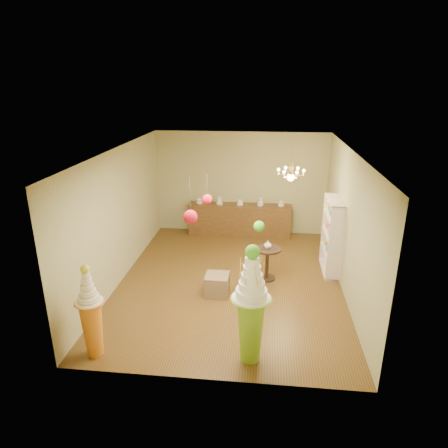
# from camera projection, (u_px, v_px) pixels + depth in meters

# --- Properties ---
(floor) EXTENTS (6.50, 6.50, 0.00)m
(floor) POSITION_uv_depth(u_px,v_px,m) (230.00, 281.00, 9.21)
(floor) COLOR brown
(floor) RESTS_ON ground
(ceiling) EXTENTS (6.50, 6.50, 0.00)m
(ceiling) POSITION_uv_depth(u_px,v_px,m) (231.00, 151.00, 8.19)
(ceiling) COLOR silver
(ceiling) RESTS_ON ground
(wall_back) EXTENTS (5.00, 0.04, 3.00)m
(wall_back) POSITION_uv_depth(u_px,v_px,m) (241.00, 183.00, 11.74)
(wall_back) COLOR tan
(wall_back) RESTS_ON ground
(wall_front) EXTENTS (5.00, 0.04, 3.00)m
(wall_front) POSITION_uv_depth(u_px,v_px,m) (209.00, 294.00, 5.66)
(wall_front) COLOR tan
(wall_front) RESTS_ON ground
(wall_left) EXTENTS (0.04, 6.50, 3.00)m
(wall_left) POSITION_uv_depth(u_px,v_px,m) (120.00, 216.00, 8.95)
(wall_left) COLOR tan
(wall_left) RESTS_ON ground
(wall_right) EXTENTS (0.04, 6.50, 3.00)m
(wall_right) POSITION_uv_depth(u_px,v_px,m) (348.00, 224.00, 8.45)
(wall_right) COLOR tan
(wall_right) RESTS_ON ground
(pedestal_green) EXTENTS (0.74, 0.74, 2.05)m
(pedestal_green) POSITION_uv_depth(u_px,v_px,m) (251.00, 315.00, 6.35)
(pedestal_green) COLOR #87C02A
(pedestal_green) RESTS_ON floor
(pedestal_orange) EXTENTS (0.56, 0.56, 1.67)m
(pedestal_orange) POSITION_uv_depth(u_px,v_px,m) (92.00, 321.00, 6.53)
(pedestal_orange) COLOR orange
(pedestal_orange) RESTS_ON floor
(burlap_riser) EXTENTS (0.51, 0.51, 0.45)m
(burlap_riser) POSITION_uv_depth(u_px,v_px,m) (217.00, 285.00, 8.57)
(burlap_riser) COLOR #7E6245
(burlap_riser) RESTS_ON floor
(sideboard) EXTENTS (3.04, 0.54, 1.16)m
(sideboard) POSITION_uv_depth(u_px,v_px,m) (240.00, 219.00, 11.82)
(sideboard) COLOR brown
(sideboard) RESTS_ON floor
(shelving_unit) EXTENTS (0.33, 1.20, 1.80)m
(shelving_unit) POSITION_uv_depth(u_px,v_px,m) (332.00, 236.00, 9.41)
(shelving_unit) COLOR silver
(shelving_unit) RESTS_ON floor
(round_table) EXTENTS (0.72, 0.72, 0.77)m
(round_table) POSITION_uv_depth(u_px,v_px,m) (267.00, 259.00, 9.14)
(round_table) COLOR black
(round_table) RESTS_ON floor
(vase) EXTENTS (0.21, 0.21, 0.18)m
(vase) POSITION_uv_depth(u_px,v_px,m) (268.00, 244.00, 9.02)
(vase) COLOR silver
(vase) RESTS_ON round_table
(pom_red_left) EXTENTS (0.23, 0.23, 0.81)m
(pom_red_left) POSITION_uv_depth(u_px,v_px,m) (190.00, 217.00, 6.39)
(pom_red_left) COLOR #3C332B
(pom_red_left) RESTS_ON ceiling
(pom_green_mid) EXTENTS (0.19, 0.19, 1.11)m
(pom_green_mid) POSITION_uv_depth(u_px,v_px,m) (259.00, 226.00, 6.89)
(pom_green_mid) COLOR #3C332B
(pom_green_mid) RESTS_ON ceiling
(pom_red_right) EXTENTS (0.17, 0.17, 0.58)m
(pom_red_right) POSITION_uv_depth(u_px,v_px,m) (207.00, 199.00, 6.60)
(pom_red_right) COLOR #3C332B
(pom_red_right) RESTS_ON ceiling
(chandelier) EXTENTS (0.72, 0.72, 0.85)m
(chandelier) POSITION_uv_depth(u_px,v_px,m) (291.00, 175.00, 9.19)
(chandelier) COLOR gold
(chandelier) RESTS_ON ceiling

